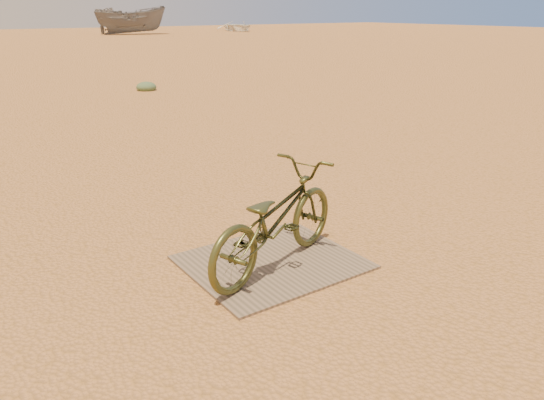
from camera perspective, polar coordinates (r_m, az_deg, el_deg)
ground at (r=4.72m, az=0.41°, el=-5.90°), size 120.00×120.00×0.00m
plywood_board at (r=4.57m, az=0.00°, el=-6.69°), size 1.40×1.20×0.02m
bicycle at (r=4.30m, az=0.31°, el=-2.07°), size 1.71×1.06×0.85m
boat_mid_right at (r=48.07m, az=-14.90°, el=18.19°), size 6.16×3.35×2.26m
boat_far_right at (r=53.53m, az=-3.70°, el=18.17°), size 3.88×4.95×0.93m
kale_b at (r=14.82m, az=-13.34°, el=11.42°), size 0.53×0.53×0.29m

